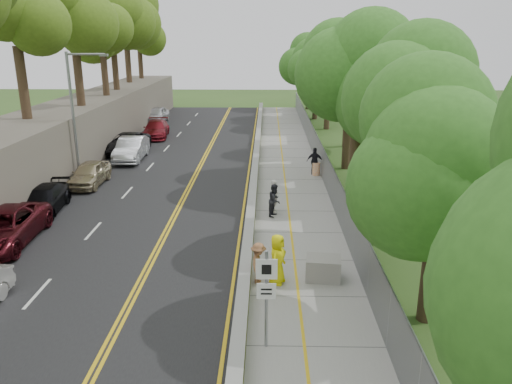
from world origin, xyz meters
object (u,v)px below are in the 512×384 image
signpost (266,289)px  person_far (315,161)px  concrete_block (323,268)px  streetlight (76,109)px  construction_barrel (316,169)px  car_2 (2,228)px  painter_0 (277,259)px

signpost → person_far: bearing=80.7°
concrete_block → signpost: bearing=-116.2°
signpost → streetlight: bearing=124.1°
signpost → concrete_block: signpost is taller
construction_barrel → person_far: (-0.10, 0.13, 0.48)m
signpost → concrete_block: bearing=63.8°
car_2 → person_far: size_ratio=3.16×
streetlight → person_far: streetlight is taller
painter_0 → person_far: size_ratio=1.07×
construction_barrel → concrete_block: bearing=-94.3°
painter_0 → car_2: bearing=96.9°
person_far → car_2: bearing=48.9°
signpost → car_2: size_ratio=0.54×
concrete_block → painter_0: size_ratio=0.67×
concrete_block → construction_barrel: bearing=85.7°
signpost → concrete_block: (2.15, 4.37, -1.48)m
person_far → streetlight: bearing=18.6°
signpost → construction_barrel: (3.25, 19.10, -1.49)m
signpost → car_2: bearing=147.8°
streetlight → signpost: (11.51, -17.02, -2.68)m
streetlight → person_far: 15.28m
car_2 → streetlight: bearing=86.3°
streetlight → construction_barrel: streetlight is taller
streetlight → signpost: 20.72m
streetlight → painter_0: 18.00m
construction_barrel → concrete_block: size_ratio=0.65×
person_far → construction_barrel: bearing=137.6°
streetlight → painter_0: (11.91, -13.00, -3.63)m
car_2 → concrete_block: bearing=-14.9°
concrete_block → car_2: car_2 is taller
streetlight → concrete_block: streetlight is taller
car_2 → person_far: bearing=35.9°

